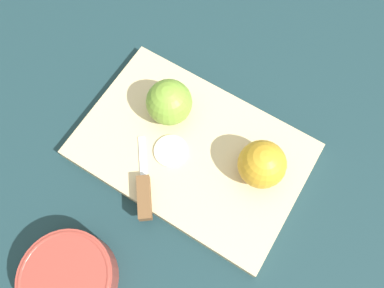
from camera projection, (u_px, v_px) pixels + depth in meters
ground_plane at (192, 152)px, 0.69m from camera, size 4.00×4.00×0.00m
cutting_board at (192, 150)px, 0.68m from camera, size 0.45×0.34×0.02m
apple_half_left at (262, 164)px, 0.61m from camera, size 0.08×0.08×0.08m
apple_half_right at (169, 102)px, 0.66m from camera, size 0.08×0.08×0.08m
knife at (144, 195)px, 0.63m from camera, size 0.13×0.11×0.02m
apple_slice at (171, 151)px, 0.66m from camera, size 0.06×0.06×0.00m
bowl at (69, 278)px, 0.58m from camera, size 0.15×0.15×0.06m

